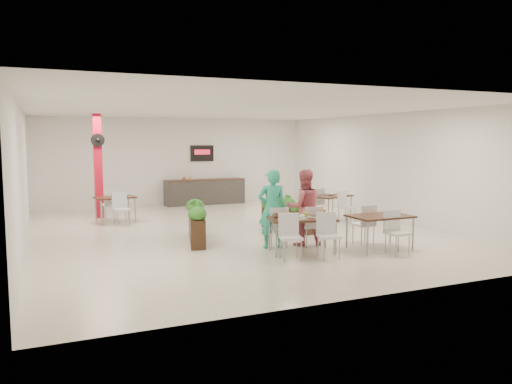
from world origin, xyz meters
The scene contains 12 objects.
ground centered at (0.00, 0.00, 0.00)m, with size 12.00×12.00×0.00m, color beige.
room_shell centered at (0.00, 0.00, 2.01)m, with size 10.10×12.10×3.22m.
red_column centered at (-3.00, 3.79, 1.64)m, with size 0.40×0.41×3.20m.
service_counter centered at (1.00, 5.65, 0.49)m, with size 3.00×0.64×2.20m.
main_table centered at (0.46, -2.89, 0.64)m, with size 1.55×1.85×0.92m.
diner_man centered at (0.07, -2.24, 0.88)m, with size 0.64×0.42×1.76m, color #28B189.
diner_woman centered at (0.87, -2.24, 0.87)m, with size 0.85×0.66×1.74m, color #D05C6B.
planter_left centered at (-1.27, -0.89, 0.52)m, with size 0.81×2.01×1.08m.
planter_right centered at (1.39, -0.41, 0.49)m, with size 0.85×1.78×0.96m.
side_table_a centered at (-2.65, 2.76, 0.62)m, with size 1.20×1.66×0.92m.
side_table_b centered at (3.35, 0.59, 0.63)m, with size 1.42×1.67×0.92m.
side_table_c centered at (2.23, -3.24, 0.64)m, with size 1.34×1.62×0.92m.
Camera 1 is at (-4.61, -12.16, 2.41)m, focal length 35.00 mm.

